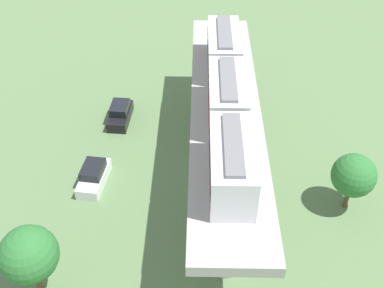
{
  "coord_description": "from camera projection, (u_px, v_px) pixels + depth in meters",
  "views": [
    {
      "loc": [
        -2.01,
        -28.64,
        27.48
      ],
      "look_at": [
        -2.5,
        -1.19,
        4.25
      ],
      "focal_mm": 43.62,
      "sensor_mm": 36.0,
      "label": 1
    }
  ],
  "objects": [
    {
      "name": "ground_plane",
      "position": [
        222.0,
        174.0,
        39.59
      ],
      "size": [
        120.0,
        120.0,
        0.0
      ],
      "primitive_type": "plane",
      "color": "#5B7A4C"
    },
    {
      "name": "tree_mid_lot",
      "position": [
        29.0,
        255.0,
        28.42
      ],
      "size": [
        3.68,
        3.68,
        5.83
      ],
      "color": "brown",
      "rests_on": "ground"
    },
    {
      "name": "parked_car_white",
      "position": [
        94.0,
        176.0,
        38.29
      ],
      "size": [
        2.32,
        4.39,
        1.76
      ],
      "rotation": [
        0.0,
        0.0,
        -0.13
      ],
      "color": "white",
      "rests_on": "ground"
    },
    {
      "name": "tree_near_viaduct",
      "position": [
        354.0,
        176.0,
        34.66
      ],
      "size": [
        3.35,
        3.35,
        5.0
      ],
      "color": "brown",
      "rests_on": "ground"
    },
    {
      "name": "viaduct",
      "position": [
        224.0,
        123.0,
        36.1
      ],
      "size": [
        5.2,
        28.85,
        7.09
      ],
      "color": "#A8A59E",
      "rests_on": "ground"
    },
    {
      "name": "parked_car_black",
      "position": [
        120.0,
        114.0,
        44.84
      ],
      "size": [
        2.08,
        4.31,
        1.76
      ],
      "rotation": [
        0.0,
        0.0,
        -0.07
      ],
      "color": "black",
      "rests_on": "ground"
    },
    {
      "name": "train",
      "position": [
        227.0,
        98.0,
        33.11
      ],
      "size": [
        2.64,
        20.5,
        3.24
      ],
      "color": "silver",
      "rests_on": "viaduct"
    }
  ]
}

